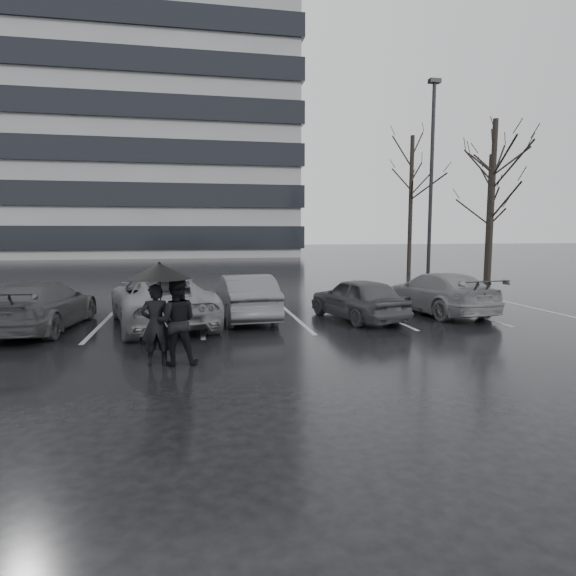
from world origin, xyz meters
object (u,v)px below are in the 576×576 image
(car_main, at_px, (358,298))
(car_west_a, at_px, (245,297))
(pedestrian_left, at_px, (156,325))
(car_west_c, at_px, (40,306))
(car_west_b, at_px, (161,299))
(lamp_post, at_px, (431,196))
(tree_north, at_px, (411,205))
(car_east, at_px, (437,293))
(tree_east, at_px, (492,203))
(pedestrian_right, at_px, (176,321))
(tree_ne, at_px, (489,216))

(car_main, xyz_separation_m, car_west_a, (-3.28, 0.71, 0.04))
(car_west_a, height_order, pedestrian_left, pedestrian_left)
(car_west_a, bearing_deg, car_west_c, 2.75)
(pedestrian_left, bearing_deg, car_west_b, -89.34)
(lamp_post, relative_size, tree_north, 1.06)
(tree_north, bearing_deg, car_main, -119.74)
(car_west_c, height_order, car_east, car_west_c)
(car_west_a, xyz_separation_m, tree_north, (11.91, 14.39, 3.58))
(pedestrian_left, bearing_deg, tree_north, -128.55)
(tree_east, bearing_deg, pedestrian_right, -140.67)
(car_west_b, bearing_deg, tree_ne, -159.04)
(pedestrian_left, height_order, lamp_post, lamp_post)
(car_main, xyz_separation_m, car_east, (2.88, 0.62, 0.02))
(car_main, distance_m, tree_ne, 17.37)
(car_east, relative_size, lamp_post, 0.50)
(car_west_c, distance_m, tree_east, 20.36)
(car_west_b, height_order, tree_east, tree_east)
(car_west_b, xyz_separation_m, tree_ne, (17.82, 11.87, 2.78))
(car_main, bearing_deg, tree_east, -153.96)
(pedestrian_right, bearing_deg, tree_north, -124.55)
(car_west_c, bearing_deg, pedestrian_left, 134.79)
(lamp_post, bearing_deg, pedestrian_left, -137.31)
(car_west_b, relative_size, lamp_post, 0.58)
(pedestrian_right, xyz_separation_m, tree_ne, (17.24, 16.08, 2.64))
(car_main, height_order, lamp_post, lamp_post)
(car_east, distance_m, lamp_post, 6.87)
(car_east, bearing_deg, tree_east, -140.53)
(car_west_b, xyz_separation_m, lamp_post, (11.01, 5.80, 3.39))
(car_west_a, relative_size, tree_ne, 0.58)
(tree_east, height_order, tree_ne, tree_east)
(car_main, bearing_deg, car_west_c, -14.64)
(car_west_a, xyz_separation_m, lamp_post, (8.60, 5.33, 3.44))
(car_east, relative_size, tree_east, 0.56)
(car_west_c, distance_m, pedestrian_right, 5.49)
(car_west_b, bearing_deg, pedestrian_right, 85.15)
(car_west_c, bearing_deg, tree_north, -133.60)
(car_east, xyz_separation_m, tree_east, (6.74, 7.48, 3.35))
(car_west_b, bearing_deg, tree_east, -165.52)
(car_west_c, bearing_deg, car_west_b, -171.85)
(car_east, distance_m, tree_north, 15.99)
(car_west_c, relative_size, tree_east, 0.57)
(car_west_c, relative_size, pedestrian_left, 2.81)
(car_west_a, distance_m, car_east, 6.16)
(car_east, relative_size, pedestrian_left, 2.80)
(car_east, bearing_deg, pedestrian_left, 20.09)
(car_east, distance_m, pedestrian_right, 9.23)
(car_west_a, distance_m, car_west_c, 5.54)
(car_main, bearing_deg, tree_ne, -149.10)
(pedestrian_left, distance_m, tree_east, 19.60)
(pedestrian_left, height_order, tree_north, tree_north)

